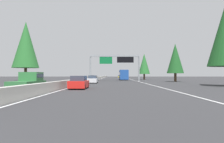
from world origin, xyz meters
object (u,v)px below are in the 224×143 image
at_px(oncoming_far, 29,81).
at_px(conifer_right_near, 175,59).
at_px(sedan_distant_b, 93,80).
at_px(sedan_mid_left, 120,76).
at_px(sedan_near_right, 79,83).
at_px(sign_gantry_overhead, 115,60).
at_px(bus_near_center, 124,74).
at_px(oncoming_near, 92,77).
at_px(conifer_right_mid, 144,64).
at_px(conifer_left_near, 26,45).

bearing_deg(oncoming_far, conifer_right_near, 141.53).
height_order(sedan_distant_b, sedan_mid_left, same).
bearing_deg(sedan_near_right, sign_gantry_overhead, -7.93).
distance_m(bus_near_center, oncoming_near, 20.25).
bearing_deg(bus_near_center, conifer_right_near, -148.54).
xyz_separation_m(bus_near_center, conifer_right_near, (-18.46, -11.29, 3.69)).
bearing_deg(conifer_right_near, conifer_right_mid, 10.44).
distance_m(sedan_near_right, sedan_distant_b, 17.36).
distance_m(sedan_near_right, oncoming_far, 5.30).
bearing_deg(conifer_right_near, sedan_near_right, 145.60).
relative_size(sedan_distant_b, conifer_left_near, 0.28).
bearing_deg(bus_near_center, oncoming_near, 35.53).
bearing_deg(oncoming_near, sedan_near_right, 4.37).
distance_m(oncoming_near, conifer_right_near, 42.10).
bearing_deg(conifer_right_near, conifer_left_near, 80.30).
xyz_separation_m(bus_near_center, sedan_mid_left, (56.92, -0.22, -1.03)).
bearing_deg(conifer_right_near, oncoming_near, 33.42).
relative_size(oncoming_far, conifer_right_mid, 0.64).
bearing_deg(sedan_near_right, sedan_mid_left, -4.06).
distance_m(oncoming_far, conifer_right_mid, 55.15).
height_order(sedan_near_right, bus_near_center, bus_near_center).
bearing_deg(sedan_distant_b, bus_near_center, -14.35).
xyz_separation_m(sedan_mid_left, oncoming_far, (-104.44, 12.02, 0.23)).
height_order(bus_near_center, oncoming_near, bus_near_center).
distance_m(sedan_mid_left, conifer_right_mid, 53.48).
xyz_separation_m(sedan_mid_left, conifer_right_near, (-75.37, -11.08, 4.72)).
relative_size(sign_gantry_overhead, conifer_right_mid, 1.45).
distance_m(sedan_near_right, sedan_mid_left, 102.39).
height_order(sign_gantry_overhead, conifer_right_mid, conifer_right_mid).
relative_size(sedan_distant_b, oncoming_near, 1.00).
relative_size(sedan_mid_left, conifer_right_mid, 0.50).
relative_size(sedan_near_right, conifer_left_near, 0.28).
height_order(sedan_mid_left, conifer_right_mid, conifer_right_mid).
height_order(sign_gantry_overhead, sedan_near_right, sign_gantry_overhead).
xyz_separation_m(sign_gantry_overhead, conifer_right_near, (-4.22, -14.01, 0.09)).
bearing_deg(sedan_mid_left, oncoming_far, 173.44).
distance_m(sedan_near_right, oncoming_near, 61.86).
bearing_deg(conifer_left_near, sedan_near_right, -149.69).
distance_m(bus_near_center, sedan_mid_left, 56.93).
bearing_deg(sedan_near_right, bus_near_center, -8.84).
bearing_deg(sedan_mid_left, bus_near_center, 179.78).
bearing_deg(sign_gantry_overhead, sedan_near_right, 172.07).
xyz_separation_m(oncoming_far, conifer_right_mid, (51.61, -18.94, 4.38)).
xyz_separation_m(sedan_distant_b, conifer_right_near, (9.40, -18.42, 4.72)).
relative_size(sedan_near_right, conifer_right_mid, 0.50).
xyz_separation_m(sedan_near_right, oncoming_far, (-2.30, 4.77, 0.23)).
distance_m(sign_gantry_overhead, conifer_right_near, 14.63).
relative_size(conifer_right_near, conifer_left_near, 0.57).
bearing_deg(sign_gantry_overhead, conifer_right_mid, -28.28).
xyz_separation_m(sign_gantry_overhead, sedan_near_right, (-30.98, 4.31, -4.64)).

